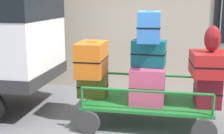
# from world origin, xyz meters

# --- Properties ---
(ground_plane) EXTENTS (40.00, 40.00, 0.00)m
(ground_plane) POSITION_xyz_m (0.00, 0.00, 0.00)
(ground_plane) COLOR slate
(luggage_cart) EXTENTS (2.31, 1.30, 0.45)m
(luggage_cart) POSITION_xyz_m (0.43, 0.30, 0.38)
(luggage_cart) COLOR #1E722D
(luggage_cart) RESTS_ON ground
(cart_railing) EXTENTS (2.19, 1.16, 0.37)m
(cart_railing) POSITION_xyz_m (0.43, 0.30, 0.76)
(cart_railing) COLOR #1E722D
(cart_railing) RESTS_ON luggage_cart
(suitcase_left_bottom) EXTENTS (0.55, 0.33, 0.43)m
(suitcase_left_bottom) POSITION_xyz_m (-0.60, 0.33, 0.67)
(suitcase_left_bottom) COLOR #4C5119
(suitcase_left_bottom) RESTS_ON luggage_cart
(suitcase_left_middle) EXTENTS (0.49, 0.76, 0.62)m
(suitcase_left_middle) POSITION_xyz_m (-0.60, 0.28, 1.19)
(suitcase_left_middle) COLOR orange
(suitcase_left_middle) RESTS_ON suitcase_left_bottom
(suitcase_midleft_bottom) EXTENTS (0.60, 0.84, 0.64)m
(suitcase_midleft_bottom) POSITION_xyz_m (0.43, 0.32, 0.77)
(suitcase_midleft_bottom) COLOR #CC4C72
(suitcase_midleft_bottom) RESTS_ON luggage_cart
(suitcase_midleft_middle) EXTENTS (0.62, 0.43, 0.47)m
(suitcase_midleft_middle) POSITION_xyz_m (0.43, 0.33, 1.33)
(suitcase_midleft_middle) COLOR #0F5960
(suitcase_midleft_middle) RESTS_ON suitcase_midleft_bottom
(suitcase_midleft_top) EXTENTS (0.42, 1.02, 0.51)m
(suitcase_midleft_top) POSITION_xyz_m (0.43, 0.28, 1.81)
(suitcase_midleft_top) COLOR #3372C6
(suitcase_midleft_top) RESTS_ON suitcase_midleft_middle
(suitcase_center_bottom) EXTENTS (0.43, 0.67, 0.53)m
(suitcase_center_bottom) POSITION_xyz_m (1.47, 0.32, 0.72)
(suitcase_center_bottom) COLOR maroon
(suitcase_center_bottom) RESTS_ON luggage_cart
(suitcase_center_middle) EXTENTS (0.66, 0.81, 0.41)m
(suitcase_center_middle) POSITION_xyz_m (1.47, 0.28, 1.19)
(suitcase_center_middle) COLOR #B21E1E
(suitcase_center_middle) RESTS_ON suitcase_center_bottom
(backpack) EXTENTS (0.27, 0.22, 0.44)m
(backpack) POSITION_xyz_m (1.49, 0.28, 1.61)
(backpack) COLOR maroon
(backpack) RESTS_ON suitcase_center_middle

